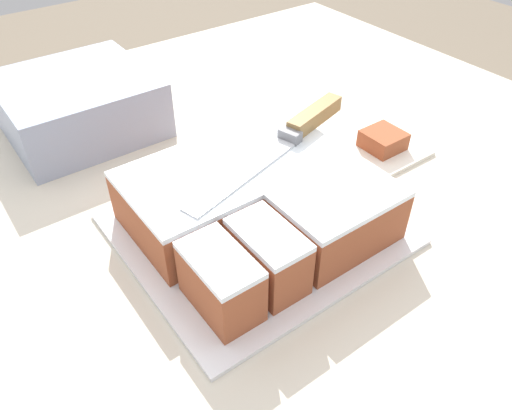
# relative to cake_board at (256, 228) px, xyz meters

# --- Properties ---
(countertop) EXTENTS (1.40, 1.10, 0.95)m
(countertop) POSITION_rel_cake_board_xyz_m (-0.04, 0.09, -0.48)
(countertop) COLOR beige
(countertop) RESTS_ON ground_plane
(cake_board) EXTENTS (0.33, 0.30, 0.01)m
(cake_board) POSITION_rel_cake_board_xyz_m (0.00, 0.00, 0.00)
(cake_board) COLOR silver
(cake_board) RESTS_ON countertop
(cake) EXTENTS (0.28, 0.25, 0.07)m
(cake) POSITION_rel_cake_board_xyz_m (0.00, 0.00, 0.04)
(cake) COLOR #994C2D
(cake) RESTS_ON cake_board
(knife) EXTENTS (0.30, 0.11, 0.02)m
(knife) POSITION_rel_cake_board_xyz_m (0.11, 0.05, 0.08)
(knife) COLOR silver
(knife) RESTS_ON cake
(paper_napkin) EXTENTS (0.12, 0.12, 0.01)m
(paper_napkin) POSITION_rel_cake_board_xyz_m (0.27, 0.03, 0.00)
(paper_napkin) COLOR white
(paper_napkin) RESTS_ON countertop
(brownie) EXTENTS (0.06, 0.06, 0.03)m
(brownie) POSITION_rel_cake_board_xyz_m (0.27, 0.03, 0.02)
(brownie) COLOR #994C2D
(brownie) RESTS_ON paper_napkin
(storage_box) EXTENTS (0.23, 0.22, 0.09)m
(storage_box) POSITION_rel_cake_board_xyz_m (-0.09, 0.37, 0.04)
(storage_box) COLOR #8C99B2
(storage_box) RESTS_ON countertop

